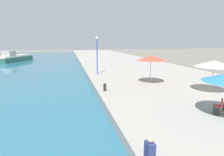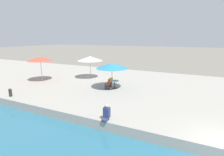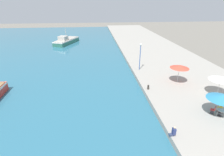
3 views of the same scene
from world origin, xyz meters
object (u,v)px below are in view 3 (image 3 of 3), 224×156
cafe_umbrella_pink (222,97)px  person_at_quay (173,132)px  fishing_boat_mid (66,41)px  cafe_umbrella_striped (180,67)px  lamppost (140,52)px  cafe_umbrella_white (221,78)px  mooring_bollard (148,87)px  cafe_chair_left (213,111)px  cafe_table (221,112)px  cafe_chair_right (219,110)px

cafe_umbrella_pink → person_at_quay: 6.59m
fishing_boat_mid → cafe_umbrella_striped: fishing_boat_mid is taller
cafe_umbrella_pink → lamppost: bearing=109.7°
cafe_umbrella_white → mooring_bollard: 8.83m
fishing_boat_mid → person_at_quay: 43.05m
cafe_umbrella_pink → cafe_umbrella_white: 4.97m
fishing_boat_mid → cafe_chair_left: fishing_boat_mid is taller
cafe_umbrella_pink → mooring_bollard: (-5.51, 6.38, -1.80)m
cafe_chair_left → mooring_bollard: cafe_chair_left is taller
cafe_table → fishing_boat_mid: bearing=118.6°
cafe_chair_left → lamppost: bearing=61.8°
fishing_boat_mid → cafe_table: bearing=-38.8°
cafe_umbrella_pink → cafe_chair_right: bearing=42.7°
cafe_chair_left → lamppost: lamppost is taller
cafe_umbrella_white → lamppost: 12.38m
cafe_umbrella_white → cafe_table: 5.35m
cafe_umbrella_striped → person_at_quay: size_ratio=2.75×
cafe_umbrella_white → cafe_table: size_ratio=3.54×
cafe_umbrella_striped → mooring_bollard: size_ratio=4.07×
cafe_chair_right → cafe_umbrella_pink: bearing=-109.7°
cafe_table → cafe_chair_left: bearing=136.9°
cafe_umbrella_pink → lamppost: size_ratio=0.64×
cafe_chair_left → mooring_bollard: 7.96m
cafe_umbrella_striped → cafe_chair_right: 8.06m
cafe_chair_right → cafe_umbrella_white: bearing=85.4°
fishing_boat_mid → lamppost: lamppost is taller
cafe_chair_right → mooring_bollard: size_ratio=1.39×
cafe_chair_left → cafe_table: bearing=-90.0°
mooring_bollard → cafe_umbrella_pink: bearing=-49.2°
cafe_chair_left → cafe_chair_right: size_ratio=1.00×
fishing_boat_mid → person_at_quay: fishing_boat_mid is taller
cafe_chair_right → person_at_quay: size_ratio=0.94×
fishing_boat_mid → mooring_bollard: size_ratio=15.63×
cafe_umbrella_striped → person_at_quay: cafe_umbrella_striped is taller
cafe_umbrella_white → cafe_chair_left: cafe_umbrella_white is taller
person_at_quay → mooring_bollard: size_ratio=1.48×
cafe_table → cafe_chair_right: (0.34, 0.64, -0.21)m
cafe_umbrella_striped → mooring_bollard: cafe_umbrella_striped is taller
cafe_umbrella_pink → lamppost: (-4.92, 13.76, 0.94)m
cafe_umbrella_pink → mooring_bollard: size_ratio=4.45×
cafe_chair_right → lamppost: size_ratio=0.20×
cafe_chair_left → cafe_umbrella_striped: bearing=44.8°
cafe_umbrella_striped → lamppost: lamppost is taller
cafe_umbrella_pink → person_at_quay: cafe_umbrella_pink is taller
cafe_umbrella_white → lamppost: lamppost is taller
cafe_table → cafe_chair_right: bearing=62.3°
cafe_umbrella_pink → cafe_chair_left: cafe_umbrella_pink is taller
fishing_boat_mid → cafe_umbrella_striped: (20.03, -29.83, 2.16)m
mooring_bollard → lamppost: bearing=85.4°
fishing_boat_mid → cafe_umbrella_pink: bearing=-38.9°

